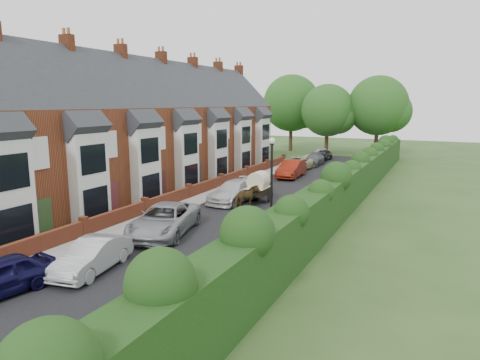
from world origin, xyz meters
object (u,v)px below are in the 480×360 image
object	(u,v)px
car_white	(234,191)
horse_cart	(259,185)
car_beige	(297,164)
car_grey	(314,160)
car_silver_b	(164,220)
lamppost	(272,175)
car_silver_a	(93,256)
horse	(247,198)
car_red	(291,169)
car_black	(323,155)
car_green	(254,185)

from	to	relation	value
car_white	horse_cart	distance (m)	1.79
car_beige	car_grey	distance (m)	4.47
car_silver_b	lamppost	bearing A→B (deg)	3.32
car_silver_b	car_beige	xyz separation A→B (m)	(-0.53, 23.72, -0.08)
car_silver_a	car_silver_b	world-z (taller)	car_silver_b
car_white	horse	distance (m)	2.24
car_silver_b	car_red	size ratio (longest dim) A/B	1.16
lamppost	car_red	size ratio (longest dim) A/B	1.06
car_grey	horse	world-z (taller)	horse
horse	horse_cart	bearing A→B (deg)	-70.31
car_white	car_beige	bearing A→B (deg)	96.11
lamppost	car_black	bearing A→B (deg)	100.02
lamppost	car_silver_a	world-z (taller)	lamppost
car_silver_b	car_grey	bearing A→B (deg)	75.29
car_grey	car_silver_a	bearing A→B (deg)	-91.09
lamppost	car_silver_a	distance (m)	9.16
lamppost	car_black	xyz separation A→B (m)	(-5.48, 31.00, -2.65)
car_red	car_beige	bearing A→B (deg)	99.00
car_grey	car_white	bearing A→B (deg)	-91.73
car_silver_b	car_white	size ratio (longest dim) A/B	1.10
car_red	car_black	world-z (taller)	car_red
car_silver_a	car_grey	size ratio (longest dim) A/B	0.92
car_silver_b	car_green	distance (m)	10.87
lamppost	car_silver_a	bearing A→B (deg)	-124.75
horse_cart	lamppost	bearing A→B (deg)	-62.21
lamppost	horse	world-z (taller)	lamppost
car_green	horse	world-z (taller)	horse
car_white	car_red	bearing A→B (deg)	92.35
lamppost	car_white	bearing A→B (deg)	129.10
horse	car_green	bearing A→B (deg)	-52.58
car_black	car_silver_b	bearing A→B (deg)	-87.65
car_white	car_green	bearing A→B (deg)	85.99
car_black	car_white	bearing A→B (deg)	-87.61
car_silver_b	horse_cart	bearing A→B (deg)	64.73
car_silver_a	car_green	world-z (taller)	car_green
car_silver_b	horse	size ratio (longest dim) A/B	3.12
car_grey	car_black	bearing A→B (deg)	89.94
car_green	car_beige	bearing A→B (deg)	87.56
car_green	car_beige	world-z (taller)	car_green
horse	horse_cart	world-z (taller)	horse_cart
horse	car_silver_a	bearing A→B (deg)	103.70
car_white	car_black	size ratio (longest dim) A/B	1.37
car_silver_a	car_red	xyz separation A→B (m)	(0.00, 25.01, 0.13)
car_silver_b	car_grey	world-z (taller)	car_silver_b
car_silver_b	car_red	distance (m)	19.54
car_beige	horse_cart	xyz separation A→B (m)	(2.16, -14.94, 0.56)
lamppost	horse_cart	size ratio (longest dim) A/B	1.69
car_beige	car_grey	size ratio (longest dim) A/B	1.14
car_silver_b	horse	xyz separation A→B (m)	(1.64, 6.83, -0.02)
car_grey	horse	size ratio (longest dim) A/B	2.45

